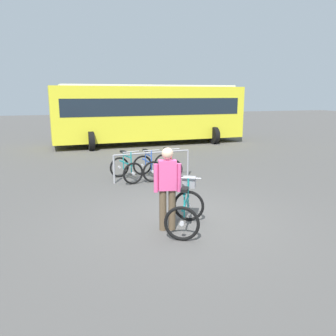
% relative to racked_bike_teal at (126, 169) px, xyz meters
% --- Properties ---
extents(ground_plane, '(80.00, 80.00, 0.00)m').
position_rel_racked_bike_teal_xyz_m(ground_plane, '(0.40, -3.62, -0.37)').
color(ground_plane, '#514F4C').
extents(bike_rack_rail, '(2.50, 0.26, 0.88)m').
position_rel_racked_bike_teal_xyz_m(bike_rack_rail, '(0.82, -0.11, 0.27)').
color(bike_rack_rail, '#99999E').
rests_on(bike_rack_rail, ground).
extents(racked_bike_teal, '(0.89, 1.21, 0.97)m').
position_rel_racked_bike_teal_xyz_m(racked_bike_teal, '(0.00, 0.00, 0.00)').
color(racked_bike_teal, black).
rests_on(racked_bike_teal, ground).
extents(racked_bike_blue, '(0.74, 1.15, 0.98)m').
position_rel_racked_bike_teal_xyz_m(racked_bike_blue, '(0.70, 0.06, 0.00)').
color(racked_bike_blue, black).
rests_on(racked_bike_blue, ground).
extents(racked_bike_red, '(0.69, 1.11, 0.97)m').
position_rel_racked_bike_teal_xyz_m(racked_bike_red, '(1.40, 0.11, 0.00)').
color(racked_bike_red, black).
rests_on(racked_bike_red, ground).
extents(featured_bicycle, '(1.10, 1.26, 0.97)m').
position_rel_racked_bike_teal_xyz_m(featured_bicycle, '(0.38, -4.14, 0.08)').
color(featured_bicycle, black).
rests_on(featured_bicycle, ground).
extents(person_with_featured_bike, '(0.52, 0.27, 1.64)m').
position_rel_racked_bike_teal_xyz_m(person_with_featured_bike, '(0.00, -4.10, 0.54)').
color(person_with_featured_bike, brown).
rests_on(person_with_featured_bike, ground).
extents(bus_distant, '(10.06, 3.58, 3.08)m').
position_rel_racked_bike_teal_xyz_m(bus_distant, '(2.78, 7.52, 1.37)').
color(bus_distant, yellow).
rests_on(bus_distant, ground).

